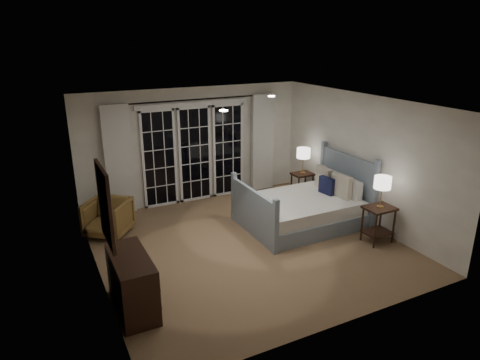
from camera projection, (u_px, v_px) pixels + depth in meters
name	position (u px, v px, depth m)	size (l,w,h in m)	color
floor	(247.00, 244.00, 7.59)	(5.00, 5.00, 0.00)	olive
ceiling	(247.00, 103.00, 6.78)	(5.00, 5.00, 0.00)	silver
wall_left	(93.00, 203.00, 6.13)	(0.02, 5.00, 2.50)	white
wall_right	(362.00, 159.00, 8.25)	(0.02, 5.00, 2.50)	white
wall_back	(194.00, 145.00, 9.30)	(5.00, 0.02, 2.50)	white
wall_front	(344.00, 237.00, 5.07)	(5.00, 0.02, 2.50)	white
french_doors	(195.00, 153.00, 9.32)	(2.50, 0.04, 2.20)	black
curtain_rod	(194.00, 100.00, 8.90)	(0.03, 0.03, 3.50)	black
curtain_left	(119.00, 161.00, 8.53)	(0.55, 0.10, 2.25)	silver
curtain_right	(263.00, 143.00, 9.93)	(0.55, 0.10, 2.25)	silver
downlight_a	(272.00, 96.00, 7.64)	(0.12, 0.12, 0.01)	white
downlight_b	(224.00, 111.00, 6.19)	(0.12, 0.12, 0.01)	white
bed	(304.00, 208.00, 8.33)	(2.21, 1.58, 1.28)	gray
nightstand_left	(378.00, 219.00, 7.56)	(0.51, 0.41, 0.67)	#321E10
nightstand_right	(302.00, 182.00, 9.65)	(0.45, 0.36, 0.59)	#321E10
lamp_left	(383.00, 183.00, 7.35)	(0.29, 0.29, 0.56)	tan
lamp_right	(303.00, 153.00, 9.43)	(0.30, 0.30, 0.58)	tan
armchair	(108.00, 218.00, 7.86)	(0.73, 0.75, 0.68)	brown
dresser	(132.00, 283.00, 5.71)	(0.47, 1.11, 0.79)	#321E10
mirror	(105.00, 205.00, 5.23)	(0.05, 0.85, 1.00)	#321E10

